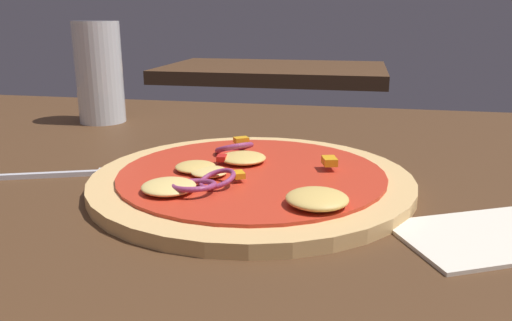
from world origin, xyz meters
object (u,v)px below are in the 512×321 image
beer_glass (100,76)px  fork (62,174)px  pizza (251,179)px  napkin (504,234)px

beer_glass → fork: bearing=-70.5°
pizza → napkin: pizza is taller
beer_glass → napkin: 0.59m
pizza → beer_glass: 0.38m
napkin → fork: bearing=171.0°
fork → beer_glass: beer_glass is taller
fork → beer_glass: bearing=109.5°
napkin → beer_glass: bearing=146.7°
fork → napkin: size_ratio=1.02×
napkin → pizza: bearing=161.4°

